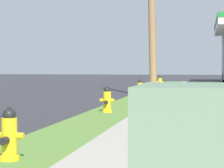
{
  "coord_description": "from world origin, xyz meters",
  "views": [
    {
      "loc": [
        3.39,
        -1.4,
        1.44
      ],
      "look_at": [
        0.67,
        12.12,
        0.92
      ],
      "focal_mm": 74.54,
      "sensor_mm": 36.0,
      "label": 1
    }
  ],
  "objects": [
    {
      "name": "fire_hydrant_fourth",
      "position": [
        0.59,
        27.91,
        0.45
      ],
      "size": [
        0.42,
        0.37,
        0.74
      ],
      "color": "yellow",
      "rests_on": "grass_verge"
    },
    {
      "name": "fire_hydrant_second",
      "position": [
        0.63,
        11.64,
        0.45
      ],
      "size": [
        0.42,
        0.38,
        0.74
      ],
      "color": "yellow",
      "rests_on": "grass_verge"
    },
    {
      "name": "fire_hydrant_third",
      "position": [
        0.54,
        19.12,
        0.45
      ],
      "size": [
        0.42,
        0.37,
        0.74
      ],
      "color": "yellow",
      "rests_on": "grass_verge"
    },
    {
      "name": "fire_hydrant_nearest",
      "position": [
        0.69,
        4.69,
        0.45
      ],
      "size": [
        0.42,
        0.38,
        0.74
      ],
      "color": "yellow",
      "rests_on": "grass_verge"
    }
  ]
}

